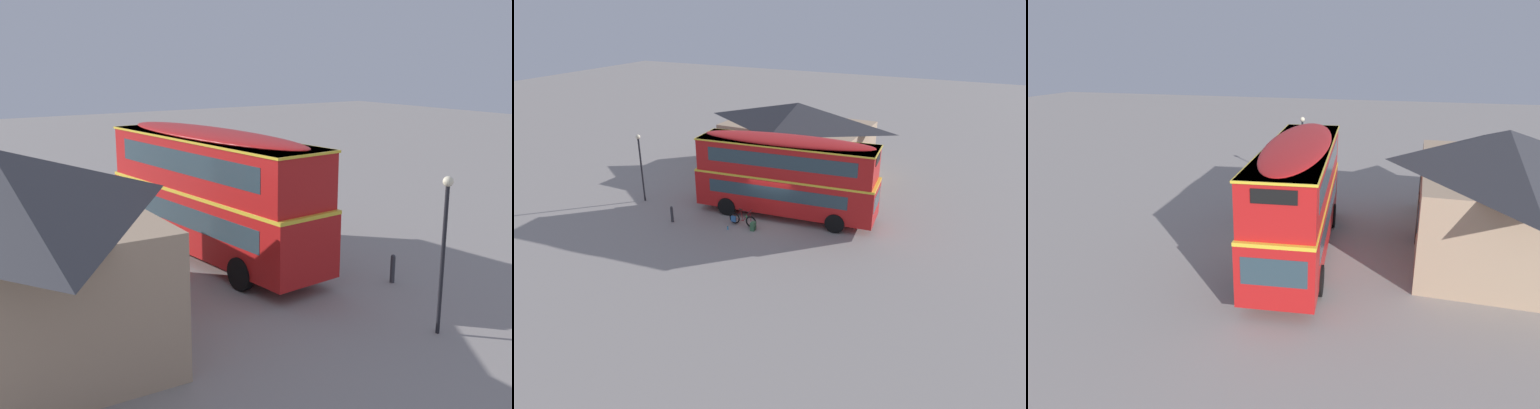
{
  "view_description": "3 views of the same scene",
  "coord_description": "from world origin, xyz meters",
  "views": [
    {
      "loc": [
        -19.2,
        11.6,
        7.35
      ],
      "look_at": [
        -1.54,
        0.17,
        2.35
      ],
      "focal_mm": 44.19,
      "sensor_mm": 36.0,
      "label": 1
    },
    {
      "loc": [
        10.83,
        -22.37,
        11.72
      ],
      "look_at": [
        0.39,
        -1.23,
        1.48
      ],
      "focal_mm": 32.83,
      "sensor_mm": 36.0,
      "label": 2
    },
    {
      "loc": [
        17.28,
        4.8,
        8.1
      ],
      "look_at": [
        -0.48,
        -0.04,
        1.76
      ],
      "focal_mm": 31.95,
      "sensor_mm": 36.0,
      "label": 3
    }
  ],
  "objects": [
    {
      "name": "ground_plane",
      "position": [
        0.0,
        0.0,
        0.0
      ],
      "size": [
        120.0,
        120.0,
        0.0
      ],
      "primitive_type": "plane",
      "color": "gray"
    },
    {
      "name": "backpack_on_ground",
      "position": [
        -0.37,
        -1.82,
        0.27
      ],
      "size": [
        0.31,
        0.35,
        0.52
      ],
      "color": "#386642",
      "rests_on": "ground"
    },
    {
      "name": "street_lamp",
      "position": [
        -8.59,
        -1.14,
        2.7
      ],
      "size": [
        0.28,
        0.28,
        4.34
      ],
      "color": "black",
      "rests_on": "ground"
    },
    {
      "name": "kerb_bollard",
      "position": [
        -5.08,
        -2.92,
        0.5
      ],
      "size": [
        0.16,
        0.16,
        0.97
      ],
      "color": "#333338",
      "rests_on": "ground"
    },
    {
      "name": "water_bottle_blue_sports",
      "position": [
        -1.66,
        -2.4,
        0.11
      ],
      "size": [
        0.07,
        0.07,
        0.23
      ],
      "color": "#338CBF",
      "rests_on": "ground"
    },
    {
      "name": "touring_bicycle",
      "position": [
        -1.24,
        -1.57,
        0.37
      ],
      "size": [
        1.76,
        0.46,
        1.01
      ],
      "color": "black",
      "rests_on": "ground"
    },
    {
      "name": "pub_building",
      "position": [
        -2.23,
        8.69,
        2.59
      ],
      "size": [
        10.61,
        6.95,
        5.06
      ],
      "color": "tan",
      "rests_on": "ground"
    },
    {
      "name": "double_decker_bus",
      "position": [
        0.42,
        0.81,
        2.64
      ],
      "size": [
        10.76,
        3.52,
        4.79
      ],
      "color": "black",
      "rests_on": "ground"
    }
  ]
}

